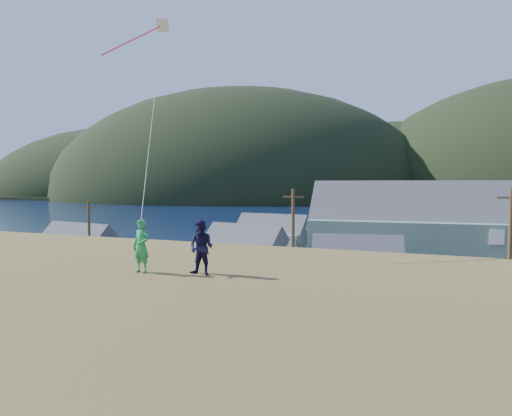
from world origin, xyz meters
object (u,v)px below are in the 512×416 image
Objects in this scene: wharf at (329,244)px; shed_white at (357,267)px; lodge at (481,233)px; kite_flyer_navy at (201,248)px; shed_palegreen_near at (241,253)px; kite_flyer_green at (141,246)px; shed_teal at (72,255)px; shed_palegreen_far at (271,236)px.

shed_white is at bearing -72.55° from wharf.
lodge reaches higher than kite_flyer_navy.
shed_palegreen_near is 6.43× the size of kite_flyer_green.
shed_teal is at bearing 142.22° from kite_flyer_navy.
wharf is 2.54× the size of shed_palegreen_near.
shed_palegreen_near is at bearing -165.13° from lodge.
lodge is at bearing -7.35° from shed_palegreen_far.
shed_palegreen_far reaches higher than shed_palegreen_near.
wharf is 0.73× the size of lodge.
kite_flyer_navy is at bearing -99.44° from shed_white.
lodge is 22.45× the size of kite_flyer_green.
wharf is 16.37× the size of kite_flyer_navy.
kite_flyer_navy reaches higher than shed_white.
kite_flyer_navy is (-10.35, -40.71, 3.26)m from lodge.
shed_white is at bearing -43.74° from shed_palegreen_far.
wharf is 60.35m from kite_flyer_navy.
kite_flyer_green reaches higher than shed_white.
shed_palegreen_far is at bearing 70.20° from shed_teal.
shed_teal is 0.91× the size of shed_palegreen_far.
shed_teal is 37.68m from kite_flyer_navy.
wharf is 16.34× the size of kite_flyer_green.
shed_palegreen_near is 0.94× the size of shed_palegreen_far.
shed_palegreen_near is 1.17× the size of shed_white.
shed_palegreen_near reaches higher than wharf.
lodge is 3.28× the size of shed_palegreen_far.
shed_teal is (-38.72, -16.51, -2.10)m from lodge.
kite_flyer_green is at bearing -82.34° from wharf.
kite_flyer_green reaches higher than shed_palegreen_near.
shed_palegreen_near is (15.25, 8.17, -0.11)m from shed_teal.
shed_teal is at bearing -138.78° from shed_palegreen_near.
wharf is at bearing 71.74° from shed_teal.
shed_white is 29.53m from kite_flyer_navy.
shed_white is 0.81× the size of shed_palegreen_far.
shed_palegreen_near is 15.08m from shed_palegreen_far.
shed_palegreen_far is at bearing 111.76° from kite_flyer_green.
shed_white is at bearing -137.10° from lodge.
kite_flyer_navy is (15.26, -47.31, 5.35)m from shed_palegreen_far.
shed_teal is 17.30m from shed_palegreen_near.
kite_flyer_green is 1.00× the size of kite_flyer_navy.
kite_flyer_navy is (13.12, -32.37, 5.47)m from shed_palegreen_near.
lodge is 42.14m from shed_teal.
shed_white is 29.96m from kite_flyer_green.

